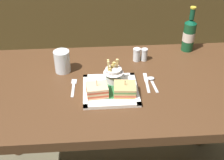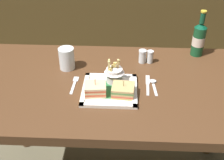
{
  "view_description": "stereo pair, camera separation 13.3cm",
  "coord_description": "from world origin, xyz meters",
  "px_view_note": "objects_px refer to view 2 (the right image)",
  "views": [
    {
      "loc": [
        -0.09,
        -1.13,
        1.53
      ],
      "look_at": [
        -0.01,
        -0.03,
        0.78
      ],
      "focal_mm": 47.52,
      "sensor_mm": 36.0,
      "label": 1
    },
    {
      "loc": [
        0.04,
        -1.13,
        1.53
      ],
      "look_at": [
        -0.01,
        -0.03,
        0.78
      ],
      "focal_mm": 47.52,
      "sensor_mm": 36.0,
      "label": 2
    }
  ],
  "objects_px": {
    "beer_bottle": "(199,39)",
    "water_glass": "(67,60)",
    "square_plate": "(110,90)",
    "knife": "(148,84)",
    "fork": "(74,84)",
    "salt_shaker": "(142,57)",
    "sandwich_half_left": "(95,89)",
    "fries_cup": "(113,72)",
    "spoon": "(153,83)",
    "sandwich_half_right": "(123,90)",
    "dining_table": "(114,101)",
    "pepper_shaker": "(150,57)"
  },
  "relations": [
    {
      "from": "dining_table",
      "to": "fork",
      "type": "xyz_separation_m",
      "value": [
        -0.19,
        -0.02,
        0.11
      ]
    },
    {
      "from": "fries_cup",
      "to": "beer_bottle",
      "type": "xyz_separation_m",
      "value": [
        0.44,
        0.29,
        0.04
      ]
    },
    {
      "from": "water_glass",
      "to": "beer_bottle",
      "type": "bearing_deg",
      "value": 14.24
    },
    {
      "from": "sandwich_half_left",
      "to": "fries_cup",
      "type": "xyz_separation_m",
      "value": [
        0.07,
        0.1,
        0.03
      ]
    },
    {
      "from": "dining_table",
      "to": "beer_bottle",
      "type": "xyz_separation_m",
      "value": [
        0.43,
        0.29,
        0.2
      ]
    },
    {
      "from": "fries_cup",
      "to": "pepper_shaker",
      "type": "height_order",
      "value": "fries_cup"
    },
    {
      "from": "sandwich_half_left",
      "to": "fries_cup",
      "type": "bearing_deg",
      "value": 53.05
    },
    {
      "from": "square_plate",
      "to": "sandwich_half_left",
      "type": "distance_m",
      "value": 0.07
    },
    {
      "from": "beer_bottle",
      "to": "fork",
      "type": "height_order",
      "value": "beer_bottle"
    },
    {
      "from": "salt_shaker",
      "to": "water_glass",
      "type": "bearing_deg",
      "value": -168.73
    },
    {
      "from": "square_plate",
      "to": "beer_bottle",
      "type": "xyz_separation_m",
      "value": [
        0.45,
        0.36,
        0.09
      ]
    },
    {
      "from": "fork",
      "to": "spoon",
      "type": "distance_m",
      "value": 0.37
    },
    {
      "from": "fork",
      "to": "square_plate",
      "type": "bearing_deg",
      "value": -15.88
    },
    {
      "from": "fries_cup",
      "to": "knife",
      "type": "bearing_deg",
      "value": -1.73
    },
    {
      "from": "sandwich_half_right",
      "to": "pepper_shaker",
      "type": "height_order",
      "value": "sandwich_half_right"
    },
    {
      "from": "fries_cup",
      "to": "spoon",
      "type": "bearing_deg",
      "value": -0.12
    },
    {
      "from": "sandwich_half_right",
      "to": "fork",
      "type": "bearing_deg",
      "value": 160.88
    },
    {
      "from": "sandwich_half_left",
      "to": "pepper_shaker",
      "type": "relative_size",
      "value": 1.48
    },
    {
      "from": "square_plate",
      "to": "water_glass",
      "type": "height_order",
      "value": "water_glass"
    },
    {
      "from": "sandwich_half_left",
      "to": "spoon",
      "type": "relative_size",
      "value": 0.79
    },
    {
      "from": "spoon",
      "to": "sandwich_half_left",
      "type": "bearing_deg",
      "value": -159.23
    },
    {
      "from": "sandwich_half_right",
      "to": "fries_cup",
      "type": "bearing_deg",
      "value": 115.26
    },
    {
      "from": "sandwich_half_left",
      "to": "fork",
      "type": "relative_size",
      "value": 0.71
    },
    {
      "from": "water_glass",
      "to": "knife",
      "type": "xyz_separation_m",
      "value": [
        0.4,
        -0.13,
        -0.05
      ]
    },
    {
      "from": "knife",
      "to": "salt_shaker",
      "type": "relative_size",
      "value": 2.32
    },
    {
      "from": "dining_table",
      "to": "beer_bottle",
      "type": "bearing_deg",
      "value": 34.24
    },
    {
      "from": "beer_bottle",
      "to": "water_glass",
      "type": "distance_m",
      "value": 0.7
    },
    {
      "from": "fork",
      "to": "sandwich_half_left",
      "type": "bearing_deg",
      "value": -36.49
    },
    {
      "from": "fries_cup",
      "to": "fork",
      "type": "distance_m",
      "value": 0.19
    },
    {
      "from": "dining_table",
      "to": "fork",
      "type": "distance_m",
      "value": 0.22
    },
    {
      "from": "knife",
      "to": "pepper_shaker",
      "type": "distance_m",
      "value": 0.2
    },
    {
      "from": "fries_cup",
      "to": "salt_shaker",
      "type": "bearing_deg",
      "value": 54.2
    },
    {
      "from": "salt_shaker",
      "to": "pepper_shaker",
      "type": "xyz_separation_m",
      "value": [
        0.04,
        0.0,
        -0.0
      ]
    },
    {
      "from": "pepper_shaker",
      "to": "fork",
      "type": "bearing_deg",
      "value": -149.23
    },
    {
      "from": "fork",
      "to": "salt_shaker",
      "type": "xyz_separation_m",
      "value": [
        0.32,
        0.22,
        0.03
      ]
    },
    {
      "from": "pepper_shaker",
      "to": "sandwich_half_left",
      "type": "bearing_deg",
      "value": -130.91
    },
    {
      "from": "sandwich_half_right",
      "to": "spoon",
      "type": "xyz_separation_m",
      "value": [
        0.14,
        0.1,
        -0.03
      ]
    },
    {
      "from": "square_plate",
      "to": "knife",
      "type": "bearing_deg",
      "value": 19.83
    },
    {
      "from": "fries_cup",
      "to": "water_glass",
      "type": "distance_m",
      "value": 0.27
    },
    {
      "from": "spoon",
      "to": "fork",
      "type": "bearing_deg",
      "value": -176.95
    },
    {
      "from": "pepper_shaker",
      "to": "salt_shaker",
      "type": "bearing_deg",
      "value": -180.0
    },
    {
      "from": "dining_table",
      "to": "beer_bottle",
      "type": "height_order",
      "value": "beer_bottle"
    },
    {
      "from": "beer_bottle",
      "to": "water_glass",
      "type": "relative_size",
      "value": 2.26
    },
    {
      "from": "salt_shaker",
      "to": "beer_bottle",
      "type": "bearing_deg",
      "value": 17.92
    },
    {
      "from": "square_plate",
      "to": "fries_cup",
      "type": "xyz_separation_m",
      "value": [
        0.01,
        0.07,
        0.05
      ]
    },
    {
      "from": "square_plate",
      "to": "fries_cup",
      "type": "relative_size",
      "value": 2.08
    },
    {
      "from": "sandwich_half_left",
      "to": "water_glass",
      "type": "height_order",
      "value": "water_glass"
    },
    {
      "from": "sandwich_half_left",
      "to": "salt_shaker",
      "type": "relative_size",
      "value": 1.42
    },
    {
      "from": "beer_bottle",
      "to": "fork",
      "type": "xyz_separation_m",
      "value": [
        -0.62,
        -0.31,
        -0.09
      ]
    },
    {
      "from": "dining_table",
      "to": "fries_cup",
      "type": "distance_m",
      "value": 0.17
    }
  ]
}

